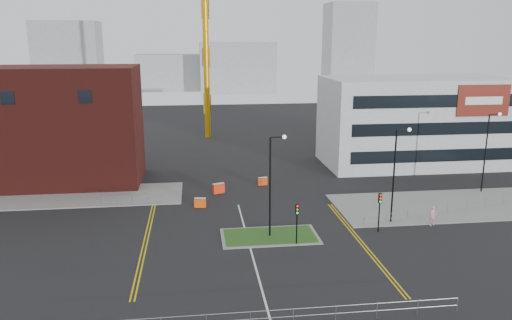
% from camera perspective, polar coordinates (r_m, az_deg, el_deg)
% --- Properties ---
extents(ground, '(200.00, 200.00, 0.00)m').
position_cam_1_polar(ground, '(37.36, 0.36, -13.56)').
color(ground, black).
rests_on(ground, ground).
extents(pavement_left, '(28.00, 8.00, 0.12)m').
position_cam_1_polar(pavement_left, '(59.60, -22.08, -3.96)').
color(pavement_left, slate).
rests_on(pavement_left, ground).
extents(pavement_right, '(24.00, 10.00, 0.12)m').
position_cam_1_polar(pavement_right, '(56.46, 21.18, -4.84)').
color(pavement_right, slate).
rests_on(pavement_right, ground).
extents(island_kerb, '(8.60, 4.60, 0.08)m').
position_cam_1_polar(island_kerb, '(44.80, 1.58, -8.71)').
color(island_kerb, slate).
rests_on(island_kerb, ground).
extents(grass_island, '(8.00, 4.00, 0.12)m').
position_cam_1_polar(grass_island, '(44.79, 1.58, -8.68)').
color(grass_island, '#1E4818').
rests_on(grass_island, ground).
extents(brick_building, '(24.20, 10.07, 14.24)m').
position_cam_1_polar(brick_building, '(64.53, -23.85, 3.38)').
color(brick_building, '#4B1712').
rests_on(brick_building, ground).
extents(office_block, '(25.00, 12.20, 12.00)m').
position_cam_1_polar(office_block, '(72.51, 17.77, 4.24)').
color(office_block, '#B5B7BA').
rests_on(office_block, ground).
extents(streetlamp_island, '(1.46, 0.36, 9.18)m').
position_cam_1_polar(streetlamp_island, '(43.07, 1.91, -2.07)').
color(streetlamp_island, black).
rests_on(streetlamp_island, ground).
extents(streetlamp_right_near, '(1.46, 0.36, 9.18)m').
position_cam_1_polar(streetlamp_right_near, '(48.21, 15.76, -0.87)').
color(streetlamp_right_near, black).
rests_on(streetlamp_right_near, ground).
extents(streetlamp_right_far, '(1.46, 0.36, 9.18)m').
position_cam_1_polar(streetlamp_right_far, '(61.57, 24.98, 1.45)').
color(streetlamp_right_far, black).
rests_on(streetlamp_right_far, ground).
extents(traffic_light_island, '(0.28, 0.33, 3.65)m').
position_cam_1_polar(traffic_light_island, '(42.37, 4.71, -6.42)').
color(traffic_light_island, black).
rests_on(traffic_light_island, ground).
extents(traffic_light_right, '(0.28, 0.33, 3.65)m').
position_cam_1_polar(traffic_light_right, '(46.39, 13.96, -4.99)').
color(traffic_light_right, black).
rests_on(traffic_light_right, ground).
extents(railing_front, '(24.05, 0.05, 1.10)m').
position_cam_1_polar(railing_front, '(31.79, 1.84, -17.21)').
color(railing_front, gray).
rests_on(railing_front, ground).
extents(railing_left, '(6.05, 0.05, 1.10)m').
position_cam_1_polar(railing_left, '(53.90, -13.91, -4.39)').
color(railing_left, gray).
rests_on(railing_left, ground).
extents(railing_right, '(19.05, 5.05, 1.10)m').
position_cam_1_polar(railing_right, '(53.46, 21.07, -5.04)').
color(railing_right, gray).
rests_on(railing_right, ground).
extents(centre_line, '(0.15, 30.00, 0.01)m').
position_cam_1_polar(centre_line, '(39.13, -0.03, -12.22)').
color(centre_line, silver).
rests_on(centre_line, ground).
extents(yellow_left_a, '(0.12, 24.00, 0.01)m').
position_cam_1_polar(yellow_left_a, '(46.44, -12.49, -8.25)').
color(yellow_left_a, gold).
rests_on(yellow_left_a, ground).
extents(yellow_left_b, '(0.12, 24.00, 0.01)m').
position_cam_1_polar(yellow_left_b, '(46.41, -12.12, -8.25)').
color(yellow_left_b, gold).
rests_on(yellow_left_b, ground).
extents(yellow_right_a, '(0.12, 20.00, 0.01)m').
position_cam_1_polar(yellow_right_a, '(44.72, 11.64, -9.09)').
color(yellow_right_a, gold).
rests_on(yellow_right_a, ground).
extents(yellow_right_b, '(0.12, 20.00, 0.01)m').
position_cam_1_polar(yellow_right_b, '(44.81, 12.01, -9.06)').
color(yellow_right_b, gold).
rests_on(yellow_right_b, ground).
extents(skyline_a, '(18.00, 12.00, 22.00)m').
position_cam_1_polar(skyline_a, '(157.14, -20.61, 10.62)').
color(skyline_a, gray).
rests_on(skyline_a, ground).
extents(skyline_b, '(24.00, 12.00, 16.00)m').
position_cam_1_polar(skyline_b, '(163.81, -2.13, 10.51)').
color(skyline_b, gray).
rests_on(skyline_b, ground).
extents(skyline_c, '(14.00, 12.00, 28.00)m').
position_cam_1_polar(skyline_c, '(165.49, 10.47, 12.41)').
color(skyline_c, gray).
rests_on(skyline_c, ground).
extents(skyline_d, '(30.00, 12.00, 12.00)m').
position_cam_1_polar(skyline_d, '(173.32, -8.45, 9.88)').
color(skyline_d, gray).
rests_on(skyline_d, ground).
extents(pedestrian, '(0.83, 0.75, 1.91)m').
position_cam_1_polar(pedestrian, '(49.84, 19.55, -6.04)').
color(pedestrian, pink).
rests_on(pedestrian, ground).
extents(barrier_left, '(1.43, 0.95, 1.14)m').
position_cam_1_polar(barrier_left, '(56.88, -4.30, -3.19)').
color(barrier_left, '#FF340E').
rests_on(barrier_left, ground).
extents(barrier_mid, '(1.24, 0.57, 1.00)m').
position_cam_1_polar(barrier_mid, '(52.40, -6.40, -4.82)').
color(barrier_mid, '#F9540D').
rests_on(barrier_mid, ground).
extents(barrier_right, '(1.19, 0.60, 0.96)m').
position_cam_1_polar(barrier_right, '(59.82, 0.76, -2.40)').
color(barrier_right, '#F5410D').
rests_on(barrier_right, ground).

